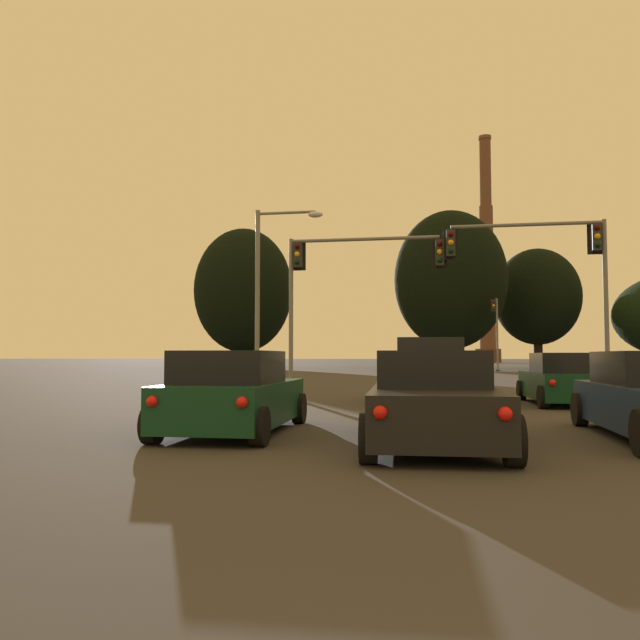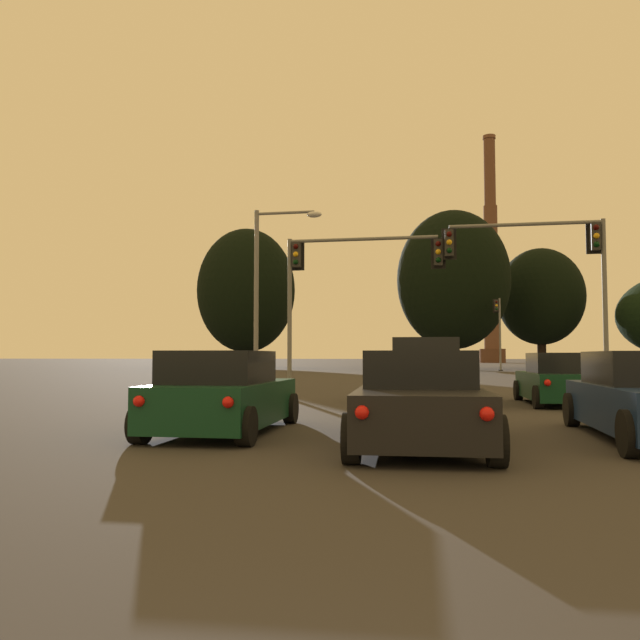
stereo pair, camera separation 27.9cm
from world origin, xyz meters
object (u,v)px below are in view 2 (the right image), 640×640
(sedan_center_lane_second, at_px, (419,400))
(smokestack, at_px, (491,272))
(hatchback_right_lane_front, at_px, (559,381))
(traffic_light_overhead_right, at_px, (549,260))
(street_lamp, at_px, (267,277))
(traffic_light_overhead_left, at_px, (340,272))
(traffic_light_far_right, at_px, (498,323))
(hatchback_left_lane_second, at_px, (224,395))
(suv_center_lane_front, at_px, (425,372))

(sedan_center_lane_second, height_order, smokestack, smokestack)
(hatchback_right_lane_front, relative_size, smokestack, 0.09)
(traffic_light_overhead_right, bearing_deg, street_lamp, 175.68)
(traffic_light_overhead_left, distance_m, smokestack, 106.98)
(traffic_light_far_right, relative_size, street_lamp, 0.87)
(hatchback_right_lane_front, bearing_deg, hatchback_left_lane_second, -133.68)
(traffic_light_overhead_right, xyz_separation_m, traffic_light_far_right, (1.63, 33.93, -0.68))
(hatchback_left_lane_second, relative_size, street_lamp, 0.54)
(hatchback_right_lane_front, height_order, street_lamp, street_lamp)
(traffic_light_overhead_right, relative_size, traffic_light_overhead_left, 1.00)
(street_lamp, bearing_deg, traffic_light_far_right, 68.65)
(traffic_light_far_right, xyz_separation_m, street_lamp, (-12.93, -33.08, 0.39))
(street_lamp, bearing_deg, smokestack, 79.62)
(hatchback_right_lane_front, relative_size, traffic_light_overhead_left, 0.63)
(traffic_light_overhead_left, height_order, smokestack, smokestack)
(traffic_light_overhead_right, bearing_deg, traffic_light_overhead_left, 177.87)
(traffic_light_overhead_left, bearing_deg, traffic_light_far_right, 73.90)
(smokestack, bearing_deg, hatchback_right_lane_front, -94.51)
(suv_center_lane_front, bearing_deg, hatchback_right_lane_front, -2.23)
(suv_center_lane_front, bearing_deg, traffic_light_overhead_right, 52.44)
(hatchback_left_lane_second, distance_m, smokestack, 121.72)
(traffic_light_far_right, bearing_deg, sedan_center_lane_second, -97.34)
(street_lamp, bearing_deg, hatchback_right_lane_front, -35.37)
(street_lamp, xyz_separation_m, smokestack, (19.12, 104.37, 13.61))
(traffic_light_overhead_right, bearing_deg, suv_center_lane_front, -125.83)
(hatchback_left_lane_second, bearing_deg, traffic_light_overhead_right, 59.30)
(traffic_light_overhead_left, distance_m, street_lamp, 3.27)
(suv_center_lane_front, xyz_separation_m, sedan_center_lane_second, (-0.01, -8.47, -0.23))
(suv_center_lane_front, bearing_deg, traffic_light_overhead_left, 115.20)
(suv_center_lane_front, relative_size, traffic_light_overhead_left, 0.76)
(traffic_light_far_right, bearing_deg, smokestack, 85.04)
(traffic_light_far_right, bearing_deg, street_lamp, -111.35)
(hatchback_left_lane_second, bearing_deg, traffic_light_overhead_left, 89.00)
(sedan_center_lane_second, distance_m, street_lamp, 17.57)
(suv_center_lane_front, height_order, sedan_center_lane_second, suv_center_lane_front)
(hatchback_left_lane_second, relative_size, traffic_light_overhead_left, 0.63)
(hatchback_left_lane_second, height_order, street_lamp, street_lamp)
(hatchback_left_lane_second, relative_size, suv_center_lane_front, 0.83)
(sedan_center_lane_second, relative_size, smokestack, 0.10)
(sedan_center_lane_second, distance_m, traffic_light_overhead_left, 16.12)
(sedan_center_lane_second, bearing_deg, traffic_light_overhead_left, 100.43)
(hatchback_left_lane_second, xyz_separation_m, traffic_light_overhead_right, (8.07, 14.16, 4.33))
(smokestack, bearing_deg, traffic_light_far_right, -94.96)
(hatchback_left_lane_second, height_order, sedan_center_lane_second, hatchback_left_lane_second)
(hatchback_left_lane_second, distance_m, suv_center_lane_front, 8.44)
(suv_center_lane_front, height_order, traffic_light_overhead_left, traffic_light_overhead_left)
(suv_center_lane_front, xyz_separation_m, smokestack, (12.47, 111.66, 17.42))
(suv_center_lane_front, bearing_deg, sedan_center_lane_second, -91.82)
(traffic_light_overhead_right, relative_size, smokestack, 0.14)
(traffic_light_overhead_right, xyz_separation_m, smokestack, (7.82, 105.22, 13.32))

